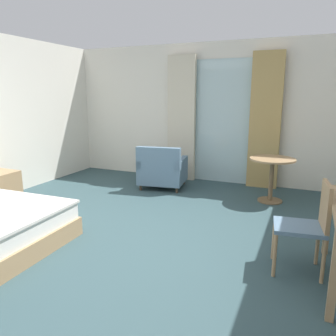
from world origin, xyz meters
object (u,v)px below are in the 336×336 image
object	(u,v)px
desk_chair	(309,222)
armchair_by_window	(162,171)
nightstand	(0,188)
round_cafe_table	(272,169)

from	to	relation	value
desk_chair	armchair_by_window	world-z (taller)	desk_chair
nightstand	desk_chair	world-z (taller)	desk_chair
desk_chair	round_cafe_table	world-z (taller)	desk_chair
round_cafe_table	nightstand	bearing A→B (deg)	-155.69
nightstand	desk_chair	xyz separation A→B (m)	(4.52, -0.33, 0.26)
nightstand	armchair_by_window	bearing A→B (deg)	42.23
armchair_by_window	round_cafe_table	bearing A→B (deg)	-1.22
nightstand	desk_chair	distance (m)	4.54
desk_chair	round_cafe_table	xyz separation A→B (m)	(-0.56, 2.12, 0.02)
armchair_by_window	round_cafe_table	distance (m)	1.95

